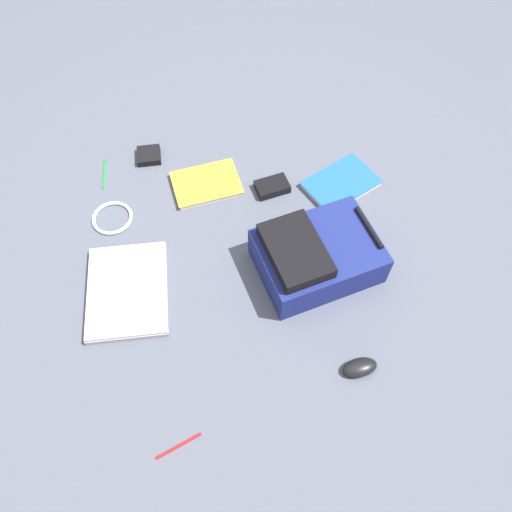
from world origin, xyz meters
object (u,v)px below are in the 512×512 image
power_brick (272,187)px  book_manual (206,184)px  book_comic (341,184)px  backpack (315,256)px  computer_mouse (360,367)px  pen_blue (179,446)px  earbud_pouch (149,156)px  cable_coil (112,218)px  laptop (128,291)px  pen_black (104,174)px

power_brick → book_manual: bearing=-120.6°
power_brick → book_comic: bearing=67.4°
book_manual → backpack: bearing=20.4°
backpack → power_brick: 0.37m
computer_mouse → book_manual: bearing=-159.9°
book_comic → pen_blue: bearing=-56.3°
earbud_pouch → pen_blue: bearing=-16.0°
backpack → book_manual: 0.52m
book_manual → pen_blue: (0.82, -0.44, -0.01)m
cable_coil → earbud_pouch: 0.31m
pen_blue → earbud_pouch: earbud_pouch is taller
book_comic → book_manual: (-0.22, -0.45, -0.00)m
laptop → book_manual: laptop is taller
book_comic → cable_coil: book_comic is taller
power_brick → laptop: bearing=-74.5°
power_brick → earbud_pouch: power_brick is taller
backpack → pen_blue: size_ratio=2.93×
backpack → cable_coil: size_ratio=2.75×
power_brick → pen_black: power_brick is taller
book_comic → earbud_pouch: 0.75m
laptop → computer_mouse: (0.56, 0.54, 0.00)m
book_manual → computer_mouse: size_ratio=2.51×
book_comic → power_brick: bearing=-112.6°
pen_black → book_comic: bearing=59.9°
cable_coil → earbud_pouch: earbud_pouch is taller
book_comic → book_manual: size_ratio=1.05×
book_comic → computer_mouse: computer_mouse is taller
pen_blue → book_comic: bearing=123.7°
book_comic → pen_black: bearing=-120.1°
book_comic → computer_mouse: 0.71m
laptop → power_brick: same height
computer_mouse → pen_black: computer_mouse is taller
backpack → book_manual: size_ratio=1.49×
laptop → earbud_pouch: size_ratio=4.64×
power_brick → backpack: bearing=-4.9°
power_brick → earbud_pouch: 0.50m
backpack → book_comic: 0.38m
laptop → earbud_pouch: laptop is taller
backpack → computer_mouse: 0.38m
pen_black → computer_mouse: bearing=22.6°
book_comic → computer_mouse: size_ratio=2.63×
pen_blue → computer_mouse: bearing=86.2°
book_manual → cable_coil: (-0.01, -0.36, -0.00)m
pen_black → earbud_pouch: size_ratio=1.61×
power_brick → pen_black: bearing=-123.2°
book_manual → computer_mouse: bearing=8.3°
cable_coil → backpack: bearing=47.6°
laptop → pen_black: (-0.53, 0.08, -0.01)m
book_comic → cable_coil: size_ratio=1.93×
laptop → power_brick: size_ratio=3.39×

